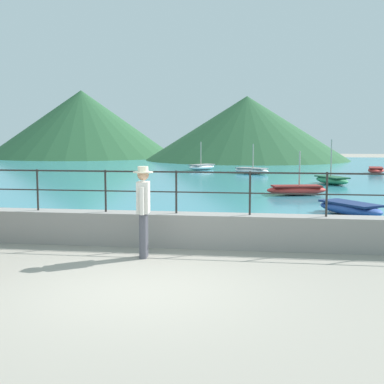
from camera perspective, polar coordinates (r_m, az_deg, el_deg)
The scene contains 13 objects.
ground_plane at distance 8.16m, azimuth -5.70°, elevation -10.49°, with size 120.00×120.00×0.00m, color gray.
promenade_wall at distance 11.12m, azimuth -1.70°, elevation -4.10°, with size 20.00×0.56×0.70m, color gray.
railing at distance 10.99m, azimuth -1.72°, elevation 0.85°, with size 18.44×0.04×0.90m.
lake_water at distance 33.55m, azimuth 5.10°, elevation 2.23°, with size 64.00×44.32×0.06m, color teal.
hill_main at distance 56.68m, azimuth -11.85°, elevation 7.22°, with size 19.68×19.68×6.96m, color #285633.
hill_secondary at distance 48.69m, azimuth 5.95°, elevation 6.86°, with size 18.72×18.72×5.85m, color #285633.
person_walking at distance 10.04m, azimuth -5.28°, elevation -1.61°, with size 0.38×0.57×1.75m.
boat_1 at distance 34.54m, azimuth 1.07°, elevation 2.75°, with size 2.00×2.42×1.83m.
boat_2 at distance 20.48m, azimuth 11.25°, elevation 0.26°, with size 2.45×1.40×1.66m.
boat_3 at distance 25.31m, azimuth 14.89°, elevation 1.29°, with size 1.83×2.46×2.07m.
boat_5 at distance 33.18m, azimuth 19.28°, elevation 2.25°, with size 1.23×2.41×0.36m.
boat_6 at distance 15.73m, azimuth 16.73°, elevation -1.67°, with size 2.07×2.39×0.36m.
boat_7 at distance 31.10m, azimuth 6.46°, elevation 2.33°, with size 2.42×2.00×1.75m.
Camera 1 is at (1.92, -7.57, 2.34)m, focal length 49.28 mm.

